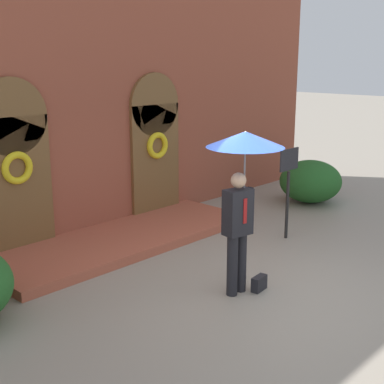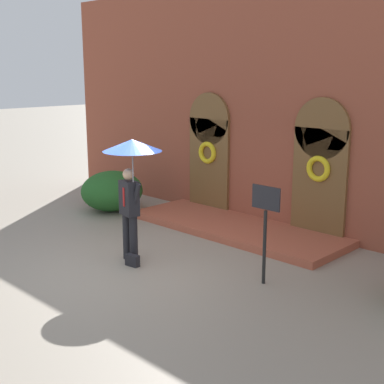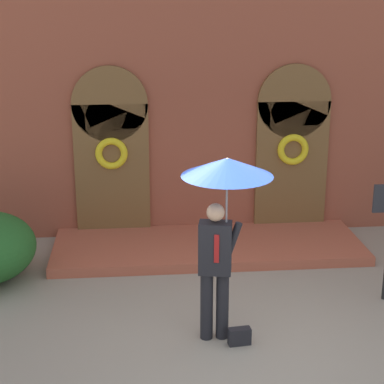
{
  "view_description": "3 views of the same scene",
  "coord_description": "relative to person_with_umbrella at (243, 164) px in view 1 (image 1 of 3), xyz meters",
  "views": [
    {
      "loc": [
        -5.95,
        -4.31,
        3.36
      ],
      "look_at": [
        0.24,
        1.55,
        1.2
      ],
      "focal_mm": 50.0,
      "sensor_mm": 36.0,
      "label": 1
    },
    {
      "loc": [
        7.46,
        -6.01,
        3.61
      ],
      "look_at": [
        -0.1,
        1.75,
        1.12
      ],
      "focal_mm": 50.0,
      "sensor_mm": 36.0,
      "label": 2
    },
    {
      "loc": [
        -1.2,
        -7.01,
        4.21
      ],
      "look_at": [
        -0.39,
        1.8,
        1.45
      ],
      "focal_mm": 60.0,
      "sensor_mm": 36.0,
      "label": 3
    }
  ],
  "objects": [
    {
      "name": "building_facade",
      "position": [
        0.15,
        3.95,
        0.77
      ],
      "size": [
        14.0,
        2.3,
        5.6
      ],
      "color": "brown",
      "rests_on": "ground"
    },
    {
      "name": "ground_plane",
      "position": [
        0.15,
        -0.2,
        -1.91
      ],
      "size": [
        80.0,
        80.0,
        0.0
      ],
      "primitive_type": "plane",
      "color": "gray"
    },
    {
      "name": "sign_post",
      "position": [
        2.46,
        0.85,
        -0.75
      ],
      "size": [
        0.56,
        0.06,
        1.72
      ],
      "color": "black",
      "rests_on": "ground"
    },
    {
      "name": "handbag",
      "position": [
        0.2,
        -0.2,
        -1.8
      ],
      "size": [
        0.29,
        0.15,
        0.22
      ],
      "primitive_type": "cube",
      "rotation": [
        0.0,
        0.0,
        0.12
      ],
      "color": "black",
      "rests_on": "ground"
    },
    {
      "name": "shrub_right",
      "position": [
        5.07,
        1.92,
        -1.41
      ],
      "size": [
        1.48,
        1.44,
        1.0
      ],
      "primitive_type": "ellipsoid",
      "color": "#235B23",
      "rests_on": "ground"
    },
    {
      "name": "person_with_umbrella",
      "position": [
        0.0,
        0.0,
        0.0
      ],
      "size": [
        1.1,
        1.1,
        2.36
      ],
      "color": "black",
      "rests_on": "ground"
    }
  ]
}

